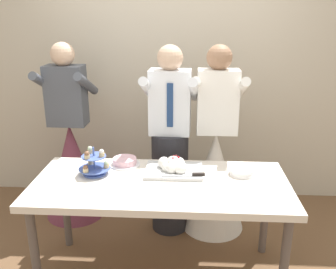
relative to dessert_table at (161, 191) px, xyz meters
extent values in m
cube|color=beige|center=(0.00, 1.39, 0.75)|extent=(5.20, 0.10, 2.90)
cube|color=silver|center=(0.00, 0.00, 0.05)|extent=(1.80, 0.80, 0.05)
cylinder|color=#564C47|center=(-0.82, -0.32, -0.34)|extent=(0.06, 0.06, 0.72)
cylinder|color=#564C47|center=(0.82, -0.32, -0.34)|extent=(0.06, 0.06, 0.72)
cylinder|color=#564C47|center=(-0.82, 0.32, -0.34)|extent=(0.06, 0.06, 0.72)
cylinder|color=#564C47|center=(0.82, 0.32, -0.34)|extent=(0.06, 0.06, 0.72)
cylinder|color=#4C66B2|center=(-0.49, 0.10, 0.08)|extent=(0.17, 0.17, 0.01)
cylinder|color=#4C66B2|center=(-0.49, 0.10, 0.18)|extent=(0.01, 0.01, 0.21)
cylinder|color=#4C66B2|center=(-0.49, 0.10, 0.12)|extent=(0.23, 0.23, 0.01)
cylinder|color=#D1B784|center=(-0.41, 0.11, 0.14)|extent=(0.04, 0.04, 0.03)
sphere|color=beige|center=(-0.41, 0.11, 0.16)|extent=(0.04, 0.04, 0.04)
cylinder|color=#D1B784|center=(-0.54, 0.17, 0.14)|extent=(0.04, 0.04, 0.03)
sphere|color=brown|center=(-0.54, 0.17, 0.16)|extent=(0.04, 0.04, 0.04)
cylinder|color=#D1B784|center=(-0.54, 0.03, 0.14)|extent=(0.04, 0.04, 0.03)
sphere|color=brown|center=(-0.54, 0.03, 0.16)|extent=(0.04, 0.04, 0.04)
cylinder|color=#4C66B2|center=(-0.49, 0.10, 0.21)|extent=(0.18, 0.18, 0.01)
cylinder|color=#D1B784|center=(-0.43, 0.09, 0.23)|extent=(0.04, 0.04, 0.03)
sphere|color=white|center=(-0.43, 0.09, 0.25)|extent=(0.04, 0.04, 0.04)
cylinder|color=#D1B784|center=(-0.53, 0.15, 0.23)|extent=(0.04, 0.04, 0.03)
sphere|color=beige|center=(-0.53, 0.15, 0.25)|extent=(0.04, 0.04, 0.04)
cylinder|color=#D1B784|center=(-0.53, 0.05, 0.23)|extent=(0.04, 0.04, 0.03)
sphere|color=brown|center=(-0.53, 0.05, 0.25)|extent=(0.04, 0.04, 0.04)
cube|color=silver|center=(0.09, 0.17, 0.09)|extent=(0.42, 0.31, 0.02)
sphere|color=white|center=(0.14, 0.17, 0.12)|extent=(0.08, 0.08, 0.08)
sphere|color=white|center=(0.12, 0.21, 0.13)|extent=(0.09, 0.09, 0.09)
sphere|color=white|center=(0.07, 0.24, 0.13)|extent=(0.08, 0.08, 0.08)
sphere|color=white|center=(0.01, 0.20, 0.13)|extent=(0.09, 0.09, 0.09)
sphere|color=white|center=(0.03, 0.14, 0.12)|extent=(0.07, 0.07, 0.07)
sphere|color=white|center=(0.07, 0.11, 0.13)|extent=(0.09, 0.09, 0.09)
sphere|color=white|center=(0.14, 0.10, 0.13)|extent=(0.09, 0.09, 0.09)
sphere|color=white|center=(0.09, 0.17, 0.14)|extent=(0.11, 0.11, 0.11)
sphere|color=#DB474C|center=(0.10, 0.21, 0.19)|extent=(0.02, 0.02, 0.02)
sphere|color=#DB474C|center=(0.08, 0.21, 0.18)|extent=(0.02, 0.02, 0.02)
sphere|color=#B21923|center=(0.08, 0.15, 0.19)|extent=(0.02, 0.02, 0.02)
sphere|color=#2D1938|center=(0.10, 0.22, 0.18)|extent=(0.02, 0.02, 0.02)
sphere|color=#B21923|center=(0.12, 0.17, 0.19)|extent=(0.02, 0.02, 0.02)
sphere|color=#B21923|center=(0.10, 0.19, 0.18)|extent=(0.02, 0.02, 0.02)
cube|color=silver|center=(0.12, 0.05, 0.10)|extent=(0.23, 0.04, 0.00)
cube|color=black|center=(0.27, 0.06, 0.11)|extent=(0.09, 0.03, 0.02)
cylinder|color=white|center=(0.59, 0.15, 0.08)|extent=(0.18, 0.18, 0.01)
cylinder|color=white|center=(0.59, 0.16, 0.09)|extent=(0.18, 0.18, 0.01)
cylinder|color=white|center=(0.58, 0.16, 0.10)|extent=(0.18, 0.18, 0.01)
cylinder|color=white|center=(0.58, 0.16, 0.11)|extent=(0.18, 0.18, 0.01)
cylinder|color=white|center=(-0.30, 0.28, 0.08)|extent=(0.24, 0.24, 0.01)
cylinder|color=#EAB7C6|center=(-0.30, 0.28, 0.11)|extent=(0.18, 0.18, 0.05)
cylinder|color=#232328|center=(0.03, 0.64, -0.24)|extent=(0.32, 0.32, 0.92)
cube|color=white|center=(0.03, 0.64, 0.49)|extent=(0.35, 0.22, 0.54)
sphere|color=#D8B293|center=(0.03, 0.64, 0.85)|extent=(0.21, 0.21, 0.21)
cylinder|color=white|center=(-0.15, 0.65, 0.60)|extent=(0.10, 0.49, 0.28)
cylinder|color=white|center=(0.23, 0.63, 0.60)|extent=(0.10, 0.49, 0.28)
cube|color=navy|center=(0.04, 0.54, 0.49)|extent=(0.05, 0.01, 0.36)
cone|color=white|center=(0.43, 0.69, -0.24)|extent=(0.56, 0.56, 0.92)
cube|color=white|center=(0.43, 0.69, 0.49)|extent=(0.34, 0.20, 0.54)
sphere|color=#997054|center=(0.43, 0.69, 0.85)|extent=(0.21, 0.21, 0.21)
cylinder|color=white|center=(0.23, 0.69, 0.60)|extent=(0.08, 0.49, 0.28)
cylinder|color=white|center=(0.61, 0.69, 0.60)|extent=(0.08, 0.49, 0.28)
cone|color=brown|center=(-0.91, 0.83, -0.24)|extent=(0.56, 0.56, 0.92)
cube|color=#4C515B|center=(-0.91, 0.83, 0.49)|extent=(0.34, 0.21, 0.54)
sphere|color=#D8B293|center=(-0.91, 0.83, 0.85)|extent=(0.21, 0.21, 0.21)
cylinder|color=#4C515B|center=(-1.10, 0.84, 0.60)|extent=(0.09, 0.49, 0.28)
cylinder|color=#4C515B|center=(-0.72, 0.83, 0.60)|extent=(0.09, 0.49, 0.28)
camera|label=1|loc=(0.19, -2.34, 1.22)|focal=39.55mm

